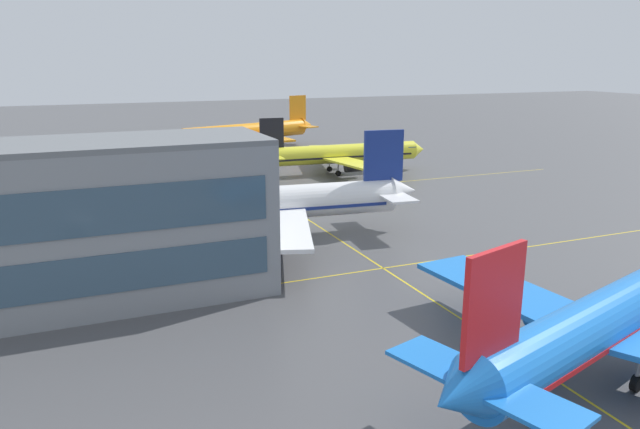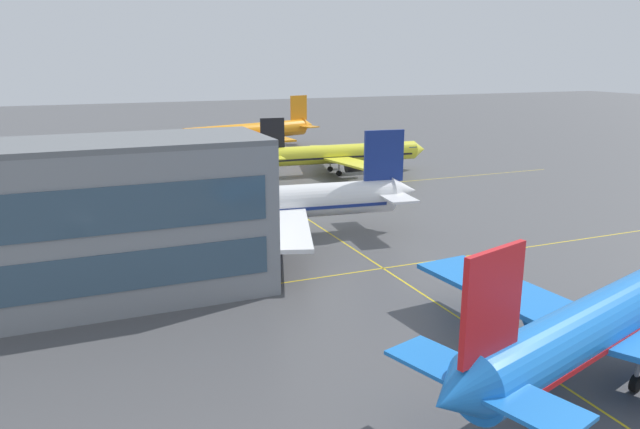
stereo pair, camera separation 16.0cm
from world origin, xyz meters
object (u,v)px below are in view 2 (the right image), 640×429
Objects in this scene: airliner_front_gate at (613,316)px; airliner_third_row at (341,154)px; airliner_far_left_stand at (249,132)px; airliner_second_row at (262,204)px.

airliner_front_gate is 1.07× the size of airliner_third_row.
airliner_front_gate is 77.10m from airliner_third_row.
airliner_far_left_stand is at bearing 86.67° from airliner_front_gate.
airliner_far_left_stand reaches higher than airliner_front_gate.
airliner_second_row reaches higher than airliner_front_gate.
airliner_third_row is 38.37m from airliner_far_left_stand.
airliner_third_row is at bearing -79.07° from airliner_far_left_stand.
airliner_front_gate is 113.71m from airliner_far_left_stand.
airliner_second_row is 1.06× the size of airliner_far_left_stand.
airliner_front_gate is at bearing -71.90° from airliner_second_row.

